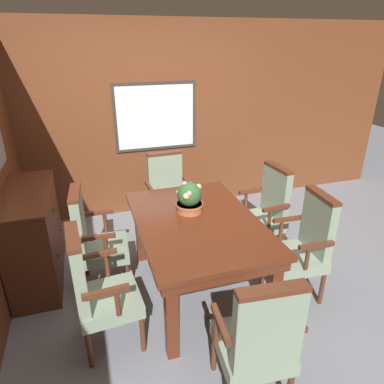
{
  "coord_description": "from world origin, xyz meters",
  "views": [
    {
      "loc": [
        -0.84,
        -2.43,
        2.19
      ],
      "look_at": [
        0.0,
        0.22,
        0.96
      ],
      "focal_mm": 32.0,
      "sensor_mm": 36.0,
      "label": 1
    }
  ],
  "objects": [
    {
      "name": "dining_table",
      "position": [
        0.0,
        0.07,
        0.66
      ],
      "size": [
        1.04,
        1.52,
        0.76
      ],
      "color": "#562614",
      "rests_on": "ground_plane"
    },
    {
      "name": "chair_left_near",
      "position": [
        -0.9,
        -0.31,
        0.53
      ],
      "size": [
        0.48,
        0.52,
        1.01
      ],
      "rotation": [
        0.0,
        0.0,
        1.64
      ],
      "color": "#562B19",
      "rests_on": "ground_plane"
    },
    {
      "name": "sideboard_cabinet",
      "position": [
        -1.43,
        0.73,
        0.47
      ],
      "size": [
        0.44,
        1.12,
        0.93
      ],
      "color": "#512816",
      "rests_on": "ground_plane"
    },
    {
      "name": "chair_left_far",
      "position": [
        -0.88,
        0.42,
        0.53
      ],
      "size": [
        0.48,
        0.51,
        1.01
      ],
      "rotation": [
        0.0,
        0.0,
        1.51
      ],
      "color": "#562B19",
      "rests_on": "ground_plane"
    },
    {
      "name": "chair_head_far",
      "position": [
        0.01,
        1.18,
        0.53
      ],
      "size": [
        0.51,
        0.47,
        1.01
      ],
      "rotation": [
        0.0,
        0.0,
        0.04
      ],
      "color": "#562B19",
      "rests_on": "ground_plane"
    },
    {
      "name": "potted_plant",
      "position": [
        -0.01,
        0.24,
        0.89
      ],
      "size": [
        0.25,
        0.25,
        0.29
      ],
      "color": "#B2603D",
      "rests_on": "dining_table"
    },
    {
      "name": "chair_right_far",
      "position": [
        0.91,
        0.45,
        0.53
      ],
      "size": [
        0.49,
        0.52,
        1.01
      ],
      "rotation": [
        0.0,
        0.0,
        -1.49
      ],
      "color": "#562B19",
      "rests_on": "ground_plane"
    },
    {
      "name": "chair_right_near",
      "position": [
        0.9,
        -0.26,
        0.53
      ],
      "size": [
        0.48,
        0.52,
        1.01
      ],
      "rotation": [
        0.0,
        0.0,
        -1.64
      ],
      "color": "#562B19",
      "rests_on": "ground_plane"
    },
    {
      "name": "chair_head_near",
      "position": [
        0.01,
        -1.09,
        0.53
      ],
      "size": [
        0.52,
        0.49,
        1.01
      ],
      "rotation": [
        0.0,
        0.0,
        3.05
      ],
      "color": "#562B19",
      "rests_on": "ground_plane"
    },
    {
      "name": "ground_plane",
      "position": [
        0.0,
        0.0,
        0.0
      ],
      "size": [
        14.0,
        14.0,
        0.0
      ],
      "primitive_type": "plane",
      "color": "gray"
    },
    {
      "name": "wall_back",
      "position": [
        0.0,
        1.94,
        1.23
      ],
      "size": [
        7.2,
        0.08,
        2.45
      ],
      "color": "brown",
      "rests_on": "ground_plane"
    }
  ]
}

